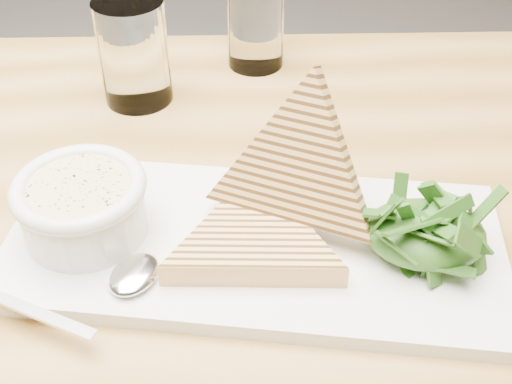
# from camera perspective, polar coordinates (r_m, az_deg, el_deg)

# --- Properties ---
(table_top) EXTENTS (1.15, 0.83, 0.04)m
(table_top) POSITION_cam_1_polar(r_m,az_deg,el_deg) (0.62, -8.21, -3.26)
(table_top) COLOR #B28446
(table_top) RESTS_ON ground
(table_leg_br) EXTENTS (0.06, 0.06, 0.74)m
(table_leg_br) POSITION_cam_1_polar(r_m,az_deg,el_deg) (1.16, 21.75, -7.62)
(table_leg_br) COLOR #B28446
(table_leg_br) RESTS_ON ground
(platter) EXTENTS (0.43, 0.21, 0.01)m
(platter) POSITION_cam_1_polar(r_m,az_deg,el_deg) (0.56, -0.14, -4.69)
(platter) COLOR white
(platter) RESTS_ON table_top
(soup_bowl) EXTENTS (0.10, 0.10, 0.04)m
(soup_bowl) POSITION_cam_1_polar(r_m,az_deg,el_deg) (0.56, -15.03, -1.77)
(soup_bowl) COLOR white
(soup_bowl) RESTS_ON platter
(soup) EXTENTS (0.09, 0.09, 0.01)m
(soup) POSITION_cam_1_polar(r_m,az_deg,el_deg) (0.55, -15.48, 0.25)
(soup) COLOR beige
(soup) RESTS_ON soup_bowl
(bowl_rim) EXTENTS (0.11, 0.11, 0.01)m
(bowl_rim) POSITION_cam_1_polar(r_m,az_deg,el_deg) (0.54, -15.52, 0.41)
(bowl_rim) COLOR white
(bowl_rim) RESTS_ON soup_bowl
(sandwich_flat) EXTENTS (0.18, 0.18, 0.02)m
(sandwich_flat) POSITION_cam_1_polar(r_m,az_deg,el_deg) (0.53, -0.18, -4.26)
(sandwich_flat) COLOR tan
(sandwich_flat) RESTS_ON platter
(sandwich_lean) EXTENTS (0.21, 0.20, 0.20)m
(sandwich_lean) POSITION_cam_1_polar(r_m,az_deg,el_deg) (0.53, 3.75, 2.06)
(sandwich_lean) COLOR tan
(sandwich_lean) RESTS_ON sandwich_flat
(salad_base) EXTENTS (0.10, 0.08, 0.04)m
(salad_base) POSITION_cam_1_polar(r_m,az_deg,el_deg) (0.54, 14.78, -3.61)
(salad_base) COLOR #144911
(salad_base) RESTS_ON platter
(arugula_pile) EXTENTS (0.11, 0.10, 0.05)m
(arugula_pile) POSITION_cam_1_polar(r_m,az_deg,el_deg) (0.54, 14.91, -3.01)
(arugula_pile) COLOR #3E6521
(arugula_pile) RESTS_ON platter
(spoon_bowl) EXTENTS (0.05, 0.06, 0.01)m
(spoon_bowl) POSITION_cam_1_polar(r_m,az_deg,el_deg) (0.52, -10.77, -7.21)
(spoon_bowl) COLOR silver
(spoon_bowl) RESTS_ON platter
(spoon_handle) EXTENTS (0.12, 0.05, 0.00)m
(spoon_handle) POSITION_cam_1_polar(r_m,az_deg,el_deg) (0.52, -19.70, -9.75)
(spoon_handle) COLOR silver
(spoon_handle) RESTS_ON platter
(glass_near) EXTENTS (0.08, 0.08, 0.12)m
(glass_near) POSITION_cam_1_polar(r_m,az_deg,el_deg) (0.74, -10.81, 12.10)
(glass_near) COLOR white
(glass_near) RESTS_ON table_top
(glass_far) EXTENTS (0.07, 0.07, 0.11)m
(glass_far) POSITION_cam_1_polar(r_m,az_deg,el_deg) (0.81, -0.03, 14.64)
(glass_far) COLOR white
(glass_far) RESTS_ON table_top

